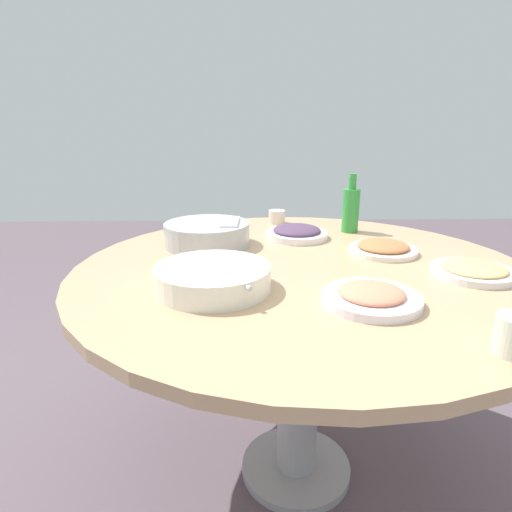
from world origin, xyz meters
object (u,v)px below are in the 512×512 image
(soup_bowl, at_px, (213,279))
(tea_cup_near, at_px, (277,217))
(dish_eggplant, at_px, (297,233))
(dish_shrimp, at_px, (371,296))
(rice_bowl, at_px, (207,234))
(dish_tofu_braise, at_px, (383,248))
(round_dining_table, at_px, (301,302))
(green_bottle, at_px, (351,209))
(dish_noodles, at_px, (473,270))

(soup_bowl, xyz_separation_m, tea_cup_near, (0.74, -0.22, -0.00))
(dish_eggplant, height_order, dish_shrimp, dish_eggplant)
(dish_eggplant, bearing_deg, rice_bowl, 105.35)
(rice_bowl, relative_size, dish_tofu_braise, 1.33)
(dish_eggplant, xyz_separation_m, dish_tofu_braise, (-0.20, -0.26, -0.00))
(rice_bowl, bearing_deg, dish_tofu_braise, -100.57)
(soup_bowl, bearing_deg, round_dining_table, -53.94)
(dish_shrimp, bearing_deg, tea_cup_near, 10.83)
(round_dining_table, relative_size, green_bottle, 6.04)
(rice_bowl, distance_m, tea_cup_near, 0.42)
(dish_noodles, relative_size, green_bottle, 1.00)
(rice_bowl, distance_m, soup_bowl, 0.42)
(dish_tofu_braise, xyz_separation_m, dish_noodles, (-0.22, -0.18, -0.00))
(round_dining_table, distance_m, dish_eggplant, 0.35)
(tea_cup_near, bearing_deg, rice_bowl, 141.30)
(dish_noodles, bearing_deg, rice_bowl, 66.62)
(rice_bowl, xyz_separation_m, soup_bowl, (-0.41, -0.05, -0.01))
(dish_noodles, bearing_deg, round_dining_table, 77.44)
(tea_cup_near, bearing_deg, green_bottle, -119.48)
(dish_noodles, relative_size, tea_cup_near, 3.24)
(rice_bowl, distance_m, dish_noodles, 0.83)
(soup_bowl, bearing_deg, dish_tofu_braise, -60.25)
(dish_tofu_braise, height_order, green_bottle, green_bottle)
(rice_bowl, xyz_separation_m, dish_noodles, (-0.33, -0.76, -0.03))
(soup_bowl, distance_m, dish_eggplant, 0.57)
(soup_bowl, bearing_deg, dish_eggplant, -28.69)
(dish_shrimp, xyz_separation_m, dish_tofu_braise, (0.40, -0.15, -0.00))
(tea_cup_near, bearing_deg, dish_tofu_braise, -144.36)
(dish_shrimp, height_order, green_bottle, green_bottle)
(dish_tofu_braise, distance_m, green_bottle, 0.30)
(soup_bowl, bearing_deg, dish_noodles, -83.42)
(round_dining_table, relative_size, dish_tofu_braise, 6.16)
(round_dining_table, bearing_deg, soup_bowl, 126.06)
(dish_eggplant, xyz_separation_m, dish_noodles, (-0.42, -0.44, -0.00))
(rice_bowl, xyz_separation_m, tea_cup_near, (0.33, -0.26, -0.01))
(soup_bowl, xyz_separation_m, dish_noodles, (0.08, -0.72, -0.01))
(green_bottle, bearing_deg, soup_bowl, 140.23)
(soup_bowl, relative_size, dish_tofu_braise, 1.35)
(round_dining_table, distance_m, dish_tofu_braise, 0.33)
(soup_bowl, bearing_deg, green_bottle, -39.77)
(dish_tofu_braise, height_order, tea_cup_near, tea_cup_near)
(round_dining_table, height_order, dish_eggplant, dish_eggplant)
(green_bottle, bearing_deg, round_dining_table, 149.73)
(dish_eggplant, relative_size, dish_tofu_braise, 1.03)
(dish_eggplant, bearing_deg, soup_bowl, 151.31)
(soup_bowl, xyz_separation_m, dish_eggplant, (0.50, -0.27, -0.01))
(round_dining_table, bearing_deg, rice_bowl, 53.02)
(soup_bowl, height_order, green_bottle, green_bottle)
(dish_noodles, height_order, green_bottle, green_bottle)
(green_bottle, bearing_deg, dish_tofu_braise, -171.55)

